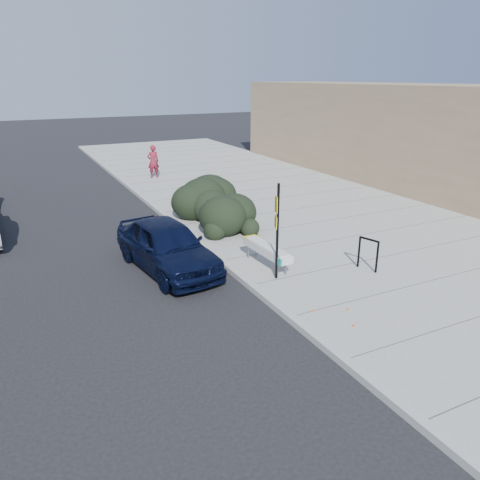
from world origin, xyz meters
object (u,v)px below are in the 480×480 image
object	(u,v)px
bike_rack	(368,251)
pedestrian	(153,161)
bench	(267,250)
sedan_navy	(167,245)
sign_post	(277,226)

from	to	relation	value
bike_rack	pedestrian	bearing A→B (deg)	79.31
pedestrian	bench	bearing A→B (deg)	84.23
bench	sedan_navy	distance (m)	2.97
sedan_navy	pedestrian	bearing A→B (deg)	67.52
bike_rack	sign_post	world-z (taller)	sign_post
sedan_navy	pedestrian	xyz separation A→B (m)	(3.38, 12.69, 0.29)
sedan_navy	bench	bearing A→B (deg)	-36.08
sedan_navy	bike_rack	bearing A→B (deg)	-37.79
bike_rack	sign_post	bearing A→B (deg)	149.12
sign_post	bench	bearing A→B (deg)	97.74
bike_rack	sedan_navy	xyz separation A→B (m)	(-5.12, 2.98, 0.03)
bench	sedan_navy	bearing A→B (deg)	149.06
bench	sign_post	world-z (taller)	sign_post
sign_post	pedestrian	distance (m)	15.05
sedan_navy	pedestrian	world-z (taller)	pedestrian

